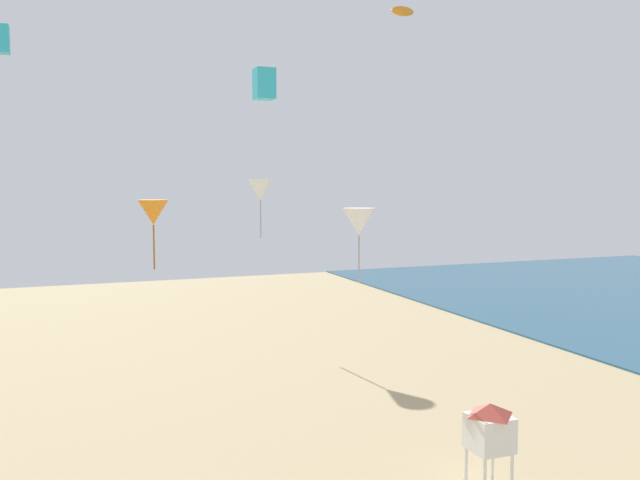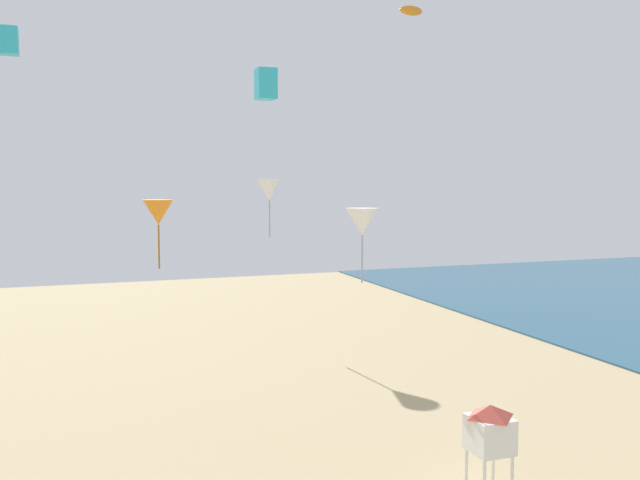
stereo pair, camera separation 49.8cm
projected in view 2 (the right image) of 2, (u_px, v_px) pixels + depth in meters
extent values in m
cylinder|color=white|center=(512.00, 476.00, 18.54)|extent=(0.10, 0.10, 1.20)
cylinder|color=white|center=(466.00, 468.00, 19.08)|extent=(0.10, 0.10, 1.20)
cylinder|color=white|center=(493.00, 464.00, 19.39)|extent=(0.10, 0.10, 1.20)
cube|color=white|center=(490.00, 434.00, 18.72)|extent=(1.10, 1.10, 1.00)
pyramid|color=#D14C3D|center=(490.00, 411.00, 18.67)|extent=(1.10, 1.10, 0.35)
ellipsoid|color=orange|center=(411.00, 11.00, 34.83)|extent=(1.30, 0.36, 0.51)
cone|color=orange|center=(158.00, 212.00, 25.03)|extent=(1.15, 1.15, 0.94)
cylinder|color=#A75C15|center=(159.00, 247.00, 25.14)|extent=(0.06, 0.06, 1.67)
cone|color=white|center=(362.00, 222.00, 23.54)|extent=(1.17, 1.17, 0.95)
cylinder|color=#A4A4A4|center=(362.00, 259.00, 23.65)|extent=(0.06, 0.06, 1.70)
cube|color=#2DB7CC|center=(266.00, 84.00, 20.73)|extent=(0.60, 0.60, 0.95)
cone|color=white|center=(269.00, 190.00, 39.44)|extent=(1.53, 1.53, 1.25)
cylinder|color=#A4A4A4|center=(270.00, 219.00, 39.59)|extent=(0.08, 0.08, 2.22)
cube|color=#2DB7CC|center=(9.00, 41.00, 26.73)|extent=(0.70, 0.70, 1.10)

